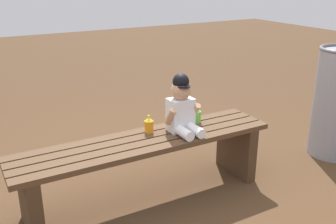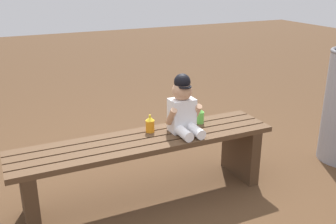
# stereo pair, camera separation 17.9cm
# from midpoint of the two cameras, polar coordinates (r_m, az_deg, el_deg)

# --- Properties ---
(ground_plane) EXTENTS (16.00, 16.00, 0.00)m
(ground_plane) POSITION_cam_midpoint_polar(r_m,az_deg,el_deg) (2.79, -4.91, -12.42)
(ground_plane) COLOR #4C331E
(park_bench) EXTENTS (1.77, 0.39, 0.45)m
(park_bench) POSITION_cam_midpoint_polar(r_m,az_deg,el_deg) (2.64, -5.11, -6.73)
(park_bench) COLOR #513823
(park_bench) RESTS_ON ground_plane
(child_figure) EXTENTS (0.23, 0.27, 0.40)m
(child_figure) POSITION_cam_midpoint_polar(r_m,az_deg,el_deg) (2.63, 0.10, 0.73)
(child_figure) COLOR white
(child_figure) RESTS_ON park_bench
(sippy_cup_left) EXTENTS (0.06, 0.06, 0.12)m
(sippy_cup_left) POSITION_cam_midpoint_polar(r_m,az_deg,el_deg) (2.66, -4.74, -1.85)
(sippy_cup_left) COLOR orange
(sippy_cup_left) RESTS_ON park_bench
(sippy_cup_right) EXTENTS (0.06, 0.06, 0.12)m
(sippy_cup_right) POSITION_cam_midpoint_polar(r_m,az_deg,el_deg) (2.83, 2.43, -0.42)
(sippy_cup_right) COLOR #66CC4C
(sippy_cup_right) RESTS_ON park_bench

